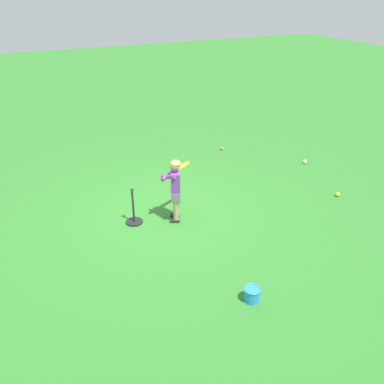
% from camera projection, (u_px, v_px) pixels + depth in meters
% --- Properties ---
extents(ground_plane, '(40.00, 40.00, 0.00)m').
position_uv_depth(ground_plane, '(166.00, 214.00, 7.03)').
color(ground_plane, '#2D7528').
extents(child_batter, '(0.43, 0.60, 1.08)m').
position_uv_depth(child_batter, '(175.00, 185.00, 6.60)').
color(child_batter, '#232328').
rests_on(child_batter, ground).
extents(play_ball_midfield, '(0.09, 0.09, 0.09)m').
position_uv_depth(play_ball_midfield, '(305.00, 162.00, 8.95)').
color(play_ball_midfield, white).
rests_on(play_ball_midfield, ground).
extents(play_ball_behind_batter, '(0.09, 0.09, 0.09)m').
position_uv_depth(play_ball_behind_batter, '(338.00, 194.00, 7.59)').
color(play_ball_behind_batter, yellow).
rests_on(play_ball_behind_batter, ground).
extents(play_ball_by_bucket, '(0.07, 0.07, 0.07)m').
position_uv_depth(play_ball_by_bucket, '(222.00, 148.00, 9.68)').
color(play_ball_by_bucket, orange).
rests_on(play_ball_by_bucket, ground).
extents(batting_tee, '(0.28, 0.28, 0.62)m').
position_uv_depth(batting_tee, '(134.00, 217.00, 6.74)').
color(batting_tee, black).
rests_on(batting_tee, ground).
extents(toy_bucket, '(0.22, 0.22, 0.19)m').
position_uv_depth(toy_bucket, '(252.00, 294.00, 5.10)').
color(toy_bucket, '#2884DB').
rests_on(toy_bucket, ground).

